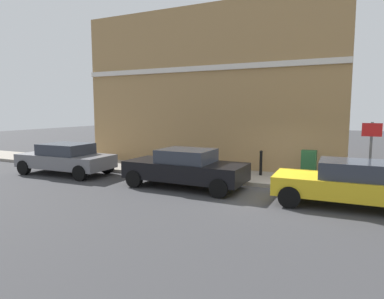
# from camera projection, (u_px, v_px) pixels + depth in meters

# --- Properties ---
(ground) EXTENTS (80.00, 80.00, 0.00)m
(ground) POSITION_uv_depth(u_px,v_px,m) (280.00, 195.00, 11.25)
(ground) COLOR #38383A
(sidewalk) EXTENTS (2.44, 30.00, 0.15)m
(sidewalk) POSITION_uv_depth(u_px,v_px,m) (158.00, 169.00, 15.58)
(sidewalk) COLOR gray
(sidewalk) RESTS_ON ground
(corner_building) EXTENTS (6.71, 12.83, 7.64)m
(corner_building) POSITION_uv_depth(u_px,v_px,m) (224.00, 92.00, 18.51)
(corner_building) COLOR #9E7A4C
(corner_building) RESTS_ON ground
(car_yellow) EXTENTS (1.95, 4.19, 1.37)m
(car_yellow) POSITION_uv_depth(u_px,v_px,m) (349.00, 183.00, 9.76)
(car_yellow) COLOR gold
(car_yellow) RESTS_ON ground
(car_black) EXTENTS (1.97, 4.48, 1.42)m
(car_black) POSITION_uv_depth(u_px,v_px,m) (185.00, 168.00, 12.22)
(car_black) COLOR black
(car_black) RESTS_ON ground
(car_grey) EXTENTS (2.04, 4.32, 1.37)m
(car_grey) POSITION_uv_depth(u_px,v_px,m) (66.00, 158.00, 14.74)
(car_grey) COLOR slate
(car_grey) RESTS_ON ground
(utility_cabinet) EXTENTS (0.46, 0.61, 1.15)m
(utility_cabinet) POSITION_uv_depth(u_px,v_px,m) (309.00, 166.00, 12.87)
(utility_cabinet) COLOR #1E4C28
(utility_cabinet) RESTS_ON sidewalk
(bollard_near_cabinet) EXTENTS (0.14, 0.14, 1.04)m
(bollard_near_cabinet) POSITION_uv_depth(u_px,v_px,m) (261.00, 162.00, 13.77)
(bollard_near_cabinet) COLOR black
(bollard_near_cabinet) RESTS_ON sidewalk
(street_sign) EXTENTS (0.08, 0.60, 2.30)m
(street_sign) POSITION_uv_depth(u_px,v_px,m) (371.00, 146.00, 10.96)
(street_sign) COLOR #59595B
(street_sign) RESTS_ON sidewalk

